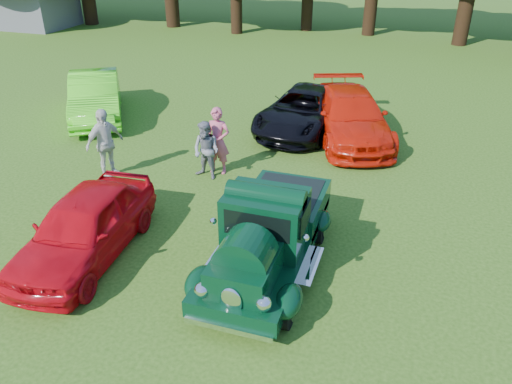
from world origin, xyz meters
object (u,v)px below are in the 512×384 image
(hero_pickup, at_px, (268,234))
(spectator_pink, at_px, (218,141))
(red_convertible, at_px, (85,227))
(back_car_orange, at_px, (350,116))
(spectator_white, at_px, (105,144))
(spectator_grey, at_px, (206,151))
(back_car_black, at_px, (304,110))
(back_car_lime, at_px, (95,96))

(hero_pickup, relative_size, spectator_pink, 2.43)
(red_convertible, xyz_separation_m, back_car_orange, (4.19, 8.24, 0.05))
(spectator_pink, xyz_separation_m, spectator_white, (-2.80, -1.17, 0.03))
(red_convertible, relative_size, spectator_white, 2.11)
(hero_pickup, bearing_deg, back_car_orange, 86.33)
(back_car_orange, xyz_separation_m, spectator_grey, (-3.24, -4.12, 0.06))
(back_car_black, distance_m, spectator_pink, 4.27)
(red_convertible, distance_m, spectator_grey, 4.24)
(back_car_orange, bearing_deg, spectator_grey, -148.29)
(back_car_orange, relative_size, spectator_pink, 2.74)
(back_car_lime, height_order, spectator_white, spectator_white)
(hero_pickup, relative_size, red_convertible, 1.12)
(back_car_black, distance_m, spectator_grey, 4.72)
(back_car_black, bearing_deg, red_convertible, -99.75)
(hero_pickup, height_order, red_convertible, hero_pickup)
(spectator_white, bearing_deg, spectator_pink, -45.40)
(red_convertible, bearing_deg, back_car_black, 68.49)
(back_car_lime, height_order, back_car_orange, back_car_lime)
(hero_pickup, bearing_deg, back_car_lime, 142.07)
(red_convertible, distance_m, back_car_lime, 8.73)
(spectator_pink, bearing_deg, spectator_grey, -113.22)
(back_car_lime, xyz_separation_m, spectator_white, (3.02, -3.98, 0.19))
(hero_pickup, xyz_separation_m, back_car_lime, (-8.41, 6.55, 0.00))
(hero_pickup, distance_m, red_convertible, 3.80)
(hero_pickup, height_order, back_car_black, hero_pickup)
(back_car_lime, distance_m, spectator_grey, 6.51)
(spectator_grey, xyz_separation_m, spectator_white, (-2.63, -0.75, 0.16))
(back_car_lime, xyz_separation_m, spectator_pink, (5.82, -2.81, 0.16))
(red_convertible, bearing_deg, back_car_lime, 118.06)
(back_car_black, bearing_deg, hero_pickup, -74.63)
(back_car_lime, distance_m, back_car_black, 7.41)
(hero_pickup, height_order, spectator_grey, hero_pickup)
(red_convertible, relative_size, spectator_pink, 2.18)
(back_car_black, bearing_deg, spectator_pink, -103.25)
(back_car_lime, distance_m, spectator_pink, 6.46)
(back_car_lime, relative_size, back_car_orange, 0.92)
(back_car_lime, relative_size, spectator_grey, 2.93)
(back_car_orange, height_order, spectator_pink, spectator_pink)
(spectator_white, bearing_deg, spectator_grey, -52.20)
(spectator_white, bearing_deg, hero_pickup, -93.63)
(hero_pickup, xyz_separation_m, spectator_grey, (-2.76, 3.32, 0.03))
(red_convertible, xyz_separation_m, spectator_pink, (1.12, 4.55, 0.24))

